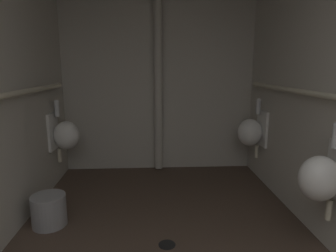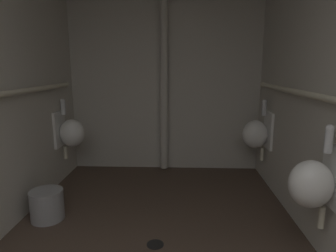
% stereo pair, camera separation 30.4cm
% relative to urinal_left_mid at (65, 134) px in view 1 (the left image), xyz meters
% --- Properties ---
extents(wall_back, '(2.70, 0.06, 2.72)m').
position_rel_urinal_left_mid_xyz_m(wall_back, '(1.14, 0.58, 0.72)').
color(wall_back, beige).
rests_on(wall_back, ground).
extents(urinal_left_mid, '(0.32, 0.30, 0.76)m').
position_rel_urinal_left_mid_xyz_m(urinal_left_mid, '(0.00, 0.00, 0.00)').
color(urinal_left_mid, white).
extents(urinal_right_mid, '(0.32, 0.30, 0.76)m').
position_rel_urinal_left_mid_xyz_m(urinal_right_mid, '(2.28, -1.50, 0.00)').
color(urinal_right_mid, white).
extents(urinal_right_far, '(0.32, 0.30, 0.76)m').
position_rel_urinal_left_mid_xyz_m(urinal_right_far, '(2.28, 0.03, 0.00)').
color(urinal_right_far, white).
extents(standpipe_back_wall, '(0.11, 0.11, 2.67)m').
position_rel_urinal_left_mid_xyz_m(standpipe_back_wall, '(1.13, 0.47, 0.72)').
color(standpipe_back_wall, beige).
rests_on(standpipe_back_wall, ground).
extents(floor_drain, '(0.14, 0.14, 0.01)m').
position_rel_urinal_left_mid_xyz_m(floor_drain, '(1.16, -1.32, -0.63)').
color(floor_drain, black).
rests_on(floor_drain, ground).
extents(waste_bin, '(0.31, 0.31, 0.29)m').
position_rel_urinal_left_mid_xyz_m(waste_bin, '(0.10, -0.95, -0.49)').
color(waste_bin, gray).
rests_on(waste_bin, ground).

